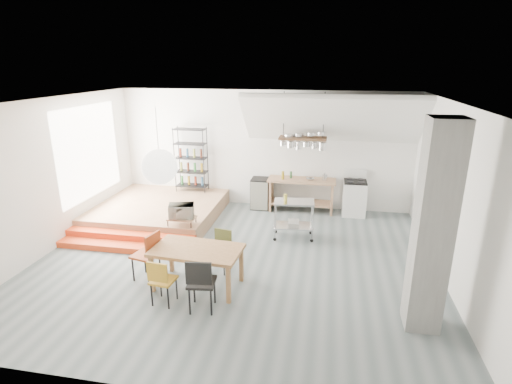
% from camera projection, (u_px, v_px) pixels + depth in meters
% --- Properties ---
extents(floor, '(8.00, 8.00, 0.00)m').
position_uv_depth(floor, '(235.00, 261.00, 8.19)').
color(floor, slate).
rests_on(floor, ground).
extents(wall_back, '(8.00, 0.04, 3.20)m').
position_uv_depth(wall_back, '(264.00, 150.00, 10.97)').
color(wall_back, silver).
rests_on(wall_back, ground).
extents(wall_left, '(0.04, 7.00, 3.20)m').
position_uv_depth(wall_left, '(49.00, 176.00, 8.39)').
color(wall_left, silver).
rests_on(wall_left, ground).
extents(wall_right, '(0.04, 7.00, 3.20)m').
position_uv_depth(wall_right, '(455.00, 199.00, 7.00)').
color(wall_right, silver).
rests_on(wall_right, ground).
extents(ceiling, '(8.00, 7.00, 0.02)m').
position_uv_depth(ceiling, '(232.00, 102.00, 7.20)').
color(ceiling, white).
rests_on(ceiling, wall_back).
extents(slope_ceiling, '(4.40, 1.44, 1.32)m').
position_uv_depth(slope_ceiling, '(332.00, 119.00, 9.80)').
color(slope_ceiling, white).
rests_on(slope_ceiling, wall_back).
extents(window_pane, '(0.02, 2.50, 2.20)m').
position_uv_depth(window_pane, '(89.00, 152.00, 9.73)').
color(window_pane, white).
rests_on(window_pane, wall_left).
extents(platform, '(3.00, 3.00, 0.40)m').
position_uv_depth(platform, '(160.00, 210.00, 10.43)').
color(platform, '#9A6D4D').
rests_on(platform, ground).
extents(step_lower, '(3.00, 0.35, 0.13)m').
position_uv_depth(step_lower, '(123.00, 247.00, 8.65)').
color(step_lower, '#DE441A').
rests_on(step_lower, ground).
extents(step_upper, '(3.00, 0.35, 0.27)m').
position_uv_depth(step_upper, '(131.00, 238.00, 8.95)').
color(step_upper, '#DE441A').
rests_on(step_upper, ground).
extents(concrete_column, '(0.50, 0.50, 3.20)m').
position_uv_depth(concrete_column, '(433.00, 229.00, 5.72)').
color(concrete_column, slate).
rests_on(concrete_column, ground).
extents(kitchen_counter, '(1.80, 0.60, 0.91)m').
position_uv_depth(kitchen_counter, '(301.00, 189.00, 10.75)').
color(kitchen_counter, '#9A6D4D').
rests_on(kitchen_counter, ground).
extents(stove, '(0.60, 0.60, 1.18)m').
position_uv_depth(stove, '(354.00, 197.00, 10.56)').
color(stove, white).
rests_on(stove, ground).
extents(pot_rack, '(1.20, 0.50, 1.43)m').
position_uv_depth(pot_rack, '(304.00, 141.00, 10.12)').
color(pot_rack, '#41281A').
rests_on(pot_rack, ceiling).
extents(wire_shelving, '(0.88, 0.38, 1.80)m').
position_uv_depth(wire_shelving, '(191.00, 159.00, 11.12)').
color(wire_shelving, black).
rests_on(wire_shelving, platform).
extents(microwave_shelf, '(0.60, 0.40, 0.16)m').
position_uv_depth(microwave_shelf, '(182.00, 218.00, 8.96)').
color(microwave_shelf, '#9A6D4D').
rests_on(microwave_shelf, platform).
extents(paper_lantern, '(0.60, 0.60, 0.60)m').
position_uv_depth(paper_lantern, '(160.00, 167.00, 6.74)').
color(paper_lantern, white).
rests_on(paper_lantern, ceiling).
extents(dining_table, '(1.63, 1.00, 0.75)m').
position_uv_depth(dining_table, '(197.00, 253.00, 7.07)').
color(dining_table, brown).
rests_on(dining_table, ground).
extents(chair_mustard, '(0.41, 0.41, 0.83)m').
position_uv_depth(chair_mustard, '(161.00, 279.00, 6.55)').
color(chair_mustard, '#B0801E').
rests_on(chair_mustard, ground).
extents(chair_black, '(0.48, 0.48, 0.95)m').
position_uv_depth(chair_black, '(201.00, 280.00, 6.35)').
color(chair_black, black).
rests_on(chair_black, ground).
extents(chair_olive, '(0.42, 0.42, 0.81)m').
position_uv_depth(chair_olive, '(221.00, 247.00, 7.72)').
color(chair_olive, brown).
rests_on(chair_olive, ground).
extents(chair_red, '(0.52, 0.52, 0.95)m').
position_uv_depth(chair_red, '(149.00, 252.00, 7.32)').
color(chair_red, '#9D3B16').
rests_on(chair_red, ground).
extents(rolling_cart, '(0.96, 0.60, 0.90)m').
position_uv_depth(rolling_cart, '(294.00, 214.00, 9.10)').
color(rolling_cart, silver).
rests_on(rolling_cart, ground).
extents(mini_fridge, '(0.50, 0.50, 0.85)m').
position_uv_depth(mini_fridge, '(261.00, 193.00, 11.05)').
color(mini_fridge, black).
rests_on(mini_fridge, ground).
extents(microwave, '(0.64, 0.52, 0.31)m').
position_uv_depth(microwave, '(181.00, 211.00, 8.91)').
color(microwave, beige).
rests_on(microwave, microwave_shelf).
extents(bowl, '(0.27, 0.27, 0.05)m').
position_uv_depth(bowl, '(310.00, 179.00, 10.57)').
color(bowl, silver).
rests_on(bowl, kitchen_counter).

